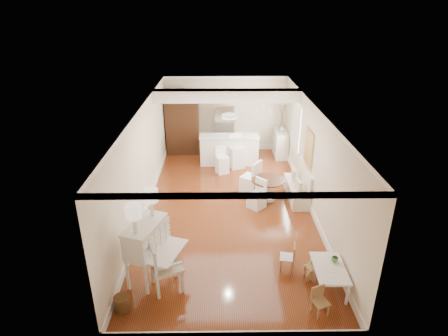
{
  "coord_description": "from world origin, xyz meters",
  "views": [
    {
      "loc": [
        -0.23,
        -9.09,
        5.22
      ],
      "look_at": [
        -0.12,
        0.3,
        1.05
      ],
      "focal_mm": 30.0,
      "sensor_mm": 36.0,
      "label": 1
    }
  ],
  "objects_px": {
    "kids_chair_c": "(321,302)",
    "slip_chair_far": "(250,176)",
    "secretary_bureau": "(147,251)",
    "bar_stool_right": "(237,151)",
    "wicker_basket": "(122,303)",
    "slip_chair_near": "(257,194)",
    "pantry_cabinet": "(182,123)",
    "gustavian_armchair": "(166,266)",
    "kids_chair_b": "(287,257)",
    "kids_chair_a": "(312,267)",
    "kids_table": "(328,278)",
    "bar_stool_left": "(222,160)",
    "dining_table": "(268,190)",
    "breakfast_counter": "(229,150)",
    "sideboard": "(280,144)",
    "fridge": "(234,130)"
  },
  "relations": [
    {
      "from": "wicker_basket",
      "to": "kids_chair_b",
      "type": "height_order",
      "value": "kids_chair_b"
    },
    {
      "from": "bar_stool_left",
      "to": "slip_chair_far",
      "type": "bearing_deg",
      "value": -81.41
    },
    {
      "from": "bar_stool_right",
      "to": "wicker_basket",
      "type": "bearing_deg",
      "value": -130.79
    },
    {
      "from": "kids_chair_c",
      "to": "dining_table",
      "type": "xyz_separation_m",
      "value": [
        -0.44,
        4.35,
        0.04
      ]
    },
    {
      "from": "kids_chair_c",
      "to": "breakfast_counter",
      "type": "height_order",
      "value": "breakfast_counter"
    },
    {
      "from": "dining_table",
      "to": "bar_stool_right",
      "type": "xyz_separation_m",
      "value": [
        -0.79,
        2.35,
        0.27
      ]
    },
    {
      "from": "secretary_bureau",
      "to": "kids_chair_c",
      "type": "bearing_deg",
      "value": 1.46
    },
    {
      "from": "slip_chair_near",
      "to": "bar_stool_right",
      "type": "distance_m",
      "value": 2.83
    },
    {
      "from": "kids_chair_c",
      "to": "bar_stool_right",
      "type": "relative_size",
      "value": 0.47
    },
    {
      "from": "kids_chair_b",
      "to": "pantry_cabinet",
      "type": "xyz_separation_m",
      "value": [
        -2.78,
        6.85,
        0.84
      ]
    },
    {
      "from": "kids_table",
      "to": "kids_chair_a",
      "type": "relative_size",
      "value": 1.98
    },
    {
      "from": "wicker_basket",
      "to": "pantry_cabinet",
      "type": "xyz_separation_m",
      "value": [
        0.45,
        7.97,
        1.0
      ]
    },
    {
      "from": "kids_table",
      "to": "kids_chair_b",
      "type": "relative_size",
      "value": 1.59
    },
    {
      "from": "kids_table",
      "to": "bar_stool_right",
      "type": "distance_m",
      "value": 6.23
    },
    {
      "from": "gustavian_armchair",
      "to": "sideboard",
      "type": "height_order",
      "value": "gustavian_armchair"
    },
    {
      "from": "secretary_bureau",
      "to": "bar_stool_right",
      "type": "xyz_separation_m",
      "value": [
        2.04,
        5.65,
        -0.06
      ]
    },
    {
      "from": "kids_table",
      "to": "sideboard",
      "type": "bearing_deg",
      "value": 89.18
    },
    {
      "from": "gustavian_armchair",
      "to": "kids_chair_b",
      "type": "xyz_separation_m",
      "value": [
        2.47,
        0.53,
        -0.22
      ]
    },
    {
      "from": "wicker_basket",
      "to": "bar_stool_right",
      "type": "xyz_separation_m",
      "value": [
        2.39,
        6.55,
        0.44
      ]
    },
    {
      "from": "bar_stool_right",
      "to": "fridge",
      "type": "bearing_deg",
      "value": 71.04
    },
    {
      "from": "secretary_bureau",
      "to": "bar_stool_right",
      "type": "bearing_deg",
      "value": 89.29
    },
    {
      "from": "bar_stool_right",
      "to": "pantry_cabinet",
      "type": "xyz_separation_m",
      "value": [
        -1.94,
        1.42,
        0.56
      ]
    },
    {
      "from": "breakfast_counter",
      "to": "slip_chair_far",
      "type": "bearing_deg",
      "value": -75.21
    },
    {
      "from": "pantry_cabinet",
      "to": "sideboard",
      "type": "relative_size",
      "value": 2.31
    },
    {
      "from": "kids_chair_b",
      "to": "slip_chair_far",
      "type": "xyz_separation_m",
      "value": [
        -0.51,
        3.59,
        0.19
      ]
    },
    {
      "from": "fridge",
      "to": "kids_chair_c",
      "type": "bearing_deg",
      "value": -81.04
    },
    {
      "from": "gustavian_armchair",
      "to": "pantry_cabinet",
      "type": "relative_size",
      "value": 0.47
    },
    {
      "from": "kids_table",
      "to": "kids_chair_a",
      "type": "xyz_separation_m",
      "value": [
        -0.25,
        0.34,
        0.0
      ]
    },
    {
      "from": "wicker_basket",
      "to": "slip_chair_near",
      "type": "relative_size",
      "value": 0.35
    },
    {
      "from": "kids_chair_b",
      "to": "dining_table",
      "type": "bearing_deg",
      "value": -167.68
    },
    {
      "from": "kids_chair_a",
      "to": "bar_stool_left",
      "type": "bearing_deg",
      "value": 173.64
    },
    {
      "from": "kids_chair_c",
      "to": "slip_chair_far",
      "type": "xyz_separation_m",
      "value": [
        -0.9,
        4.85,
        0.23
      ]
    },
    {
      "from": "kids_chair_b",
      "to": "fridge",
      "type": "distance_m",
      "value": 6.9
    },
    {
      "from": "bar_stool_left",
      "to": "pantry_cabinet",
      "type": "bearing_deg",
      "value": 104.92
    },
    {
      "from": "kids_chair_a",
      "to": "slip_chair_far",
      "type": "distance_m",
      "value": 3.97
    },
    {
      "from": "pantry_cabinet",
      "to": "gustavian_armchair",
      "type": "bearing_deg",
      "value": -87.55
    },
    {
      "from": "wicker_basket",
      "to": "fridge",
      "type": "distance_m",
      "value": 8.31
    },
    {
      "from": "kids_chair_a",
      "to": "breakfast_counter",
      "type": "bearing_deg",
      "value": 168.99
    },
    {
      "from": "kids_chair_c",
      "to": "slip_chair_far",
      "type": "height_order",
      "value": "slip_chair_far"
    },
    {
      "from": "kids_chair_b",
      "to": "slip_chair_far",
      "type": "height_order",
      "value": "slip_chair_far"
    },
    {
      "from": "slip_chair_far",
      "to": "sideboard",
      "type": "bearing_deg",
      "value": -170.05
    },
    {
      "from": "bar_stool_left",
      "to": "breakfast_counter",
      "type": "bearing_deg",
      "value": 50.05
    },
    {
      "from": "wicker_basket",
      "to": "kids_chair_a",
      "type": "distance_m",
      "value": 3.8
    },
    {
      "from": "secretary_bureau",
      "to": "kids_chair_b",
      "type": "distance_m",
      "value": 2.91
    },
    {
      "from": "kids_chair_a",
      "to": "fridge",
      "type": "relative_size",
      "value": 0.28
    },
    {
      "from": "secretary_bureau",
      "to": "dining_table",
      "type": "relative_size",
      "value": 1.38
    },
    {
      "from": "gustavian_armchair",
      "to": "kids_chair_b",
      "type": "height_order",
      "value": "gustavian_armchair"
    },
    {
      "from": "bar_stool_left",
      "to": "pantry_cabinet",
      "type": "distance_m",
      "value": 2.48
    },
    {
      "from": "dining_table",
      "to": "breakfast_counter",
      "type": "distance_m",
      "value": 2.88
    },
    {
      "from": "secretary_bureau",
      "to": "sideboard",
      "type": "bearing_deg",
      "value": 80.09
    }
  ]
}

